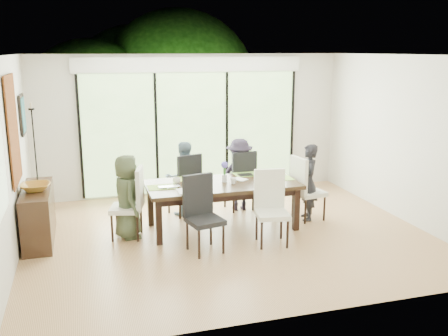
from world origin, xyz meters
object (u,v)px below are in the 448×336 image
object	(u,v)px
chair_left_end	(126,203)
cup_b	(233,181)
cup_c	(268,175)
bowl	(35,187)
vase	(224,178)
sideboard	(39,215)
laptop	(170,188)
person_left_end	(127,197)
chair_near_left	(205,215)
cup_a	(176,181)
chair_far_right	(239,179)
table_top	(222,185)
chair_far_left	(183,183)
chair_near_right	(272,209)
person_far_left	(183,178)
chair_right_end	(309,188)
person_far_right	(239,174)
person_right_end	(308,182)

from	to	relation	value
chair_left_end	cup_b	bearing A→B (deg)	101.52
cup_c	bowl	xyz separation A→B (m)	(-3.56, 0.04, 0.06)
vase	sideboard	xyz separation A→B (m)	(-2.81, 0.19, -0.40)
laptop	chair_left_end	bearing A→B (deg)	171.12
chair_left_end	person_left_end	world-z (taller)	person_left_end
chair_near_left	cup_b	distance (m)	1.04
cup_a	chair_far_right	bearing A→B (deg)	29.25
table_top	chair_far_left	size ratio (longest dim) A/B	2.18
chair_near_right	cup_b	xyz separation A→B (m)	(-0.35, 0.77, 0.24)
person_far_left	cup_c	world-z (taller)	person_far_left
chair_right_end	cup_a	distance (m)	2.22
person_far_right	chair_near_right	bearing A→B (deg)	92.35
person_far_right	chair_far_right	bearing A→B (deg)	-85.97
chair_near_left	person_far_left	size ratio (longest dim) A/B	0.85
table_top	chair_right_end	distance (m)	1.51
chair_far_left	cup_c	world-z (taller)	chair_far_left
vase	laptop	size ratio (longest dim) A/B	0.36
person_right_end	cup_c	bearing A→B (deg)	-84.57
chair_near_left	person_far_right	size ratio (longest dim) A/B	0.85
chair_left_end	sideboard	distance (m)	1.29
chair_far_left	cup_b	distance (m)	1.15
person_left_end	chair_right_end	bearing A→B (deg)	-96.53
person_right_end	vase	bearing A→B (deg)	-78.21
chair_far_right	laptop	distance (m)	1.70
person_left_end	vase	xyz separation A→B (m)	(1.53, 0.05, 0.16)
cup_b	bowl	size ratio (longest dim) A/B	0.23
cup_a	laptop	bearing A→B (deg)	-120.96
chair_far_left	chair_far_right	xyz separation A→B (m)	(1.00, 0.00, 0.00)
chair_left_end	cup_b	size ratio (longest dim) A/B	11.00
person_right_end	sideboard	distance (m)	4.25
person_far_right	laptop	world-z (taller)	person_far_right
laptop	chair_far_right	bearing A→B (deg)	34.02
person_far_left	cup_b	distance (m)	1.12
person_left_end	vase	distance (m)	1.54
person_far_left	cup_a	bearing A→B (deg)	68.17
person_far_left	vase	size ratio (longest dim) A/B	10.75
chair_near_right	person_right_end	distance (m)	1.31
person_left_end	vase	world-z (taller)	person_left_end
vase	cup_a	distance (m)	0.76
chair_near_left	chair_far_left	bearing A→B (deg)	75.50
chair_far_right	cup_c	size ratio (longest dim) A/B	8.87
person_far_left	laptop	distance (m)	1.02
cup_b	chair_far_right	bearing A→B (deg)	67.17
person_right_end	vase	distance (m)	1.44
cup_a	bowl	xyz separation A→B (m)	(-2.06, -0.01, 0.06)
person_left_end	chair_near_right	bearing A→B (deg)	-120.25
person_far_left	person_far_right	size ratio (longest dim) A/B	1.00
cup_c	bowl	world-z (taller)	bowl
person_far_left	chair_near_left	bearing A→B (deg)	86.67
person_right_end	cup_c	world-z (taller)	person_right_end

